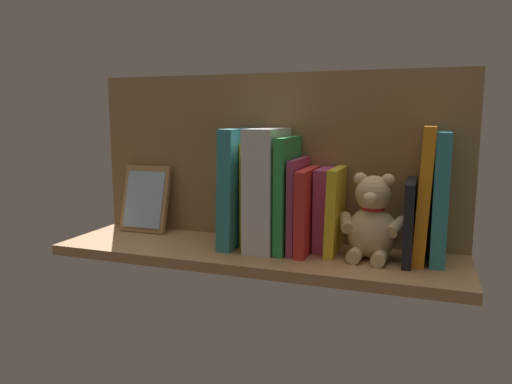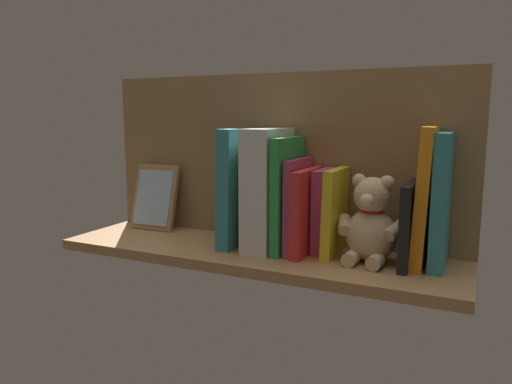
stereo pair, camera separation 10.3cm
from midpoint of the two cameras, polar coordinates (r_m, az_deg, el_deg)
name	(u,v)px [view 1 (the left image)]	position (r cm, az deg, el deg)	size (l,w,h in cm)	color
ground_plane	(256,253)	(105.88, -2.80, -7.32)	(88.22, 25.92, 2.20)	#A87A4C
shelf_back_panel	(271,157)	(111.99, -0.78, 4.15)	(88.22, 1.50, 38.36)	olive
book_0	(440,198)	(98.48, 18.32, -0.68)	(2.79, 12.31, 25.72)	teal
book_1	(424,194)	(98.36, 16.60, -0.30)	(2.30, 12.60, 26.77)	orange
book_2	(410,221)	(98.47, 14.99, -3.36)	(1.80, 14.67, 16.16)	black
teddy_bear	(372,221)	(98.37, 10.78, -3.47)	(14.11, 11.64, 17.44)	#D1B284
book_3	(336,210)	(101.38, 6.60, -2.23)	(2.02, 12.89, 18.01)	yellow
book_4	(324,209)	(103.42, 5.26, -2.09)	(2.74, 10.05, 17.65)	#B23F72
book_5	(308,210)	(101.69, 3.31, -2.21)	(2.20, 15.29, 17.78)	red
book_6	(298,205)	(102.67, 2.20, -1.53)	(1.44, 14.17, 19.80)	#B23F72
book_7	(288,194)	(102.51, 0.96, -0.25)	(2.08, 15.12, 24.32)	green
dictionary_thick_white	(267,189)	(103.64, -1.48, 0.34)	(6.20, 15.52, 26.08)	silver
book_8	(252,194)	(107.56, -3.22, -0.23)	(1.68, 11.26, 22.85)	yellow
book_9	(237,187)	(106.61, -5.06, 0.52)	(3.13, 15.34, 25.98)	teal
picture_frame_leaning	(145,199)	(124.45, -15.35, -0.83)	(12.43, 5.72, 16.52)	#A87A4C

